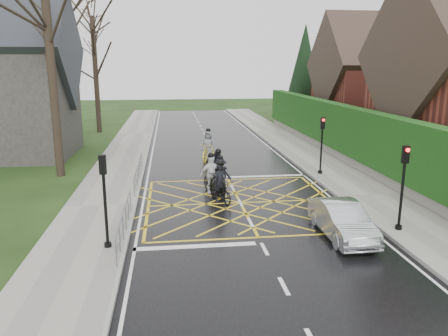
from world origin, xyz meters
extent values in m
plane|color=black|center=(0.00, 0.00, 0.00)|extent=(120.00, 120.00, 0.00)
cube|color=black|center=(0.00, 0.00, 0.01)|extent=(9.00, 80.00, 0.01)
cube|color=gray|center=(6.00, 0.00, 0.07)|extent=(3.00, 80.00, 0.15)
cube|color=gray|center=(-6.00, 0.00, 0.07)|extent=(3.00, 80.00, 0.15)
cube|color=slate|center=(7.75, 6.00, 0.35)|extent=(0.50, 38.00, 0.70)
cube|color=#163D10|center=(7.75, 6.00, 2.10)|extent=(0.90, 38.00, 2.80)
cube|color=maroon|center=(14.75, 18.00, 3.00)|extent=(9.00, 8.00, 6.00)
cube|color=#362820|center=(14.75, 18.00, 5.90)|extent=(9.80, 8.80, 8.80)
cube|color=maroon|center=(17.45, 18.00, 8.50)|extent=(0.70, 0.70, 1.60)
cylinder|color=black|center=(10.75, 26.00, 0.60)|extent=(0.50, 0.50, 1.20)
cone|color=black|center=(10.75, 26.00, 5.00)|extent=(4.60, 4.60, 10.00)
cube|color=#2D2B28|center=(-13.50, 12.00, 3.50)|extent=(8.00, 7.00, 7.00)
cube|color=#26282D|center=(-13.50, 12.00, 6.90)|extent=(8.80, 7.80, 7.80)
cylinder|color=black|center=(-9.00, 6.00, 5.50)|extent=(0.44, 0.44, 11.00)
cylinder|color=black|center=(-10.00, 14.00, 6.00)|extent=(0.44, 0.44, 12.00)
cylinder|color=black|center=(-9.30, 22.00, 5.00)|extent=(0.44, 0.44, 10.00)
cylinder|color=slate|center=(-4.65, -3.50, 1.00)|extent=(0.05, 5.00, 0.05)
cylinder|color=slate|center=(-4.65, -3.50, 0.55)|extent=(0.04, 5.00, 0.04)
cylinder|color=slate|center=(-4.65, -6.00, 0.50)|extent=(0.04, 0.04, 1.00)
cylinder|color=slate|center=(-4.65, -1.00, 0.50)|extent=(0.04, 0.04, 1.00)
cylinder|color=slate|center=(-4.65, 4.00, 1.00)|extent=(0.05, 6.00, 0.05)
cylinder|color=slate|center=(-4.65, 4.00, 0.55)|extent=(0.04, 6.00, 0.04)
cylinder|color=slate|center=(-4.65, 1.00, 0.50)|extent=(0.04, 0.04, 1.00)
cylinder|color=slate|center=(-4.65, 7.00, 0.50)|extent=(0.04, 0.04, 1.00)
cylinder|color=black|center=(5.10, 4.20, 1.50)|extent=(0.10, 0.10, 3.00)
cylinder|color=black|center=(5.10, 4.20, 0.15)|extent=(0.24, 0.24, 0.30)
cube|color=black|center=(5.10, 4.20, 2.90)|extent=(0.22, 0.16, 0.62)
sphere|color=#FF0C0C|center=(5.10, 4.08, 3.08)|extent=(0.14, 0.14, 0.14)
cylinder|color=black|center=(5.10, -4.20, 1.50)|extent=(0.10, 0.10, 3.00)
cylinder|color=black|center=(5.10, -4.20, 0.15)|extent=(0.24, 0.24, 0.30)
cube|color=black|center=(5.10, -4.20, 2.90)|extent=(0.22, 0.16, 0.62)
sphere|color=#FF0C0C|center=(5.10, -4.32, 3.08)|extent=(0.14, 0.14, 0.14)
cylinder|color=black|center=(-5.10, -4.50, 1.50)|extent=(0.10, 0.10, 3.00)
cylinder|color=black|center=(-5.10, -4.50, 0.15)|extent=(0.24, 0.24, 0.30)
cube|color=black|center=(-5.10, -4.50, 2.90)|extent=(0.22, 0.16, 0.62)
sphere|color=#FF0C0C|center=(-5.10, -4.38, 3.08)|extent=(0.14, 0.14, 0.14)
imported|color=black|center=(-0.84, 0.31, 0.50)|extent=(1.30, 2.03, 1.01)
imported|color=black|center=(-0.84, 0.41, 0.86)|extent=(0.73, 0.60, 1.71)
sphere|color=black|center=(-0.84, 0.41, 1.73)|extent=(0.27, 0.27, 0.27)
imported|color=black|center=(-0.71, 2.30, 0.60)|extent=(1.01, 2.08, 1.20)
imported|color=black|center=(-0.71, 2.40, 0.92)|extent=(1.03, 0.88, 1.84)
sphere|color=black|center=(-0.71, 2.40, 1.86)|extent=(0.29, 0.29, 0.29)
imported|color=black|center=(-0.66, 1.82, 0.48)|extent=(0.90, 1.91, 0.96)
imported|color=black|center=(-0.66, 1.92, 0.82)|extent=(1.13, 0.76, 1.63)
sphere|color=black|center=(-0.66, 1.92, 1.65)|extent=(0.26, 0.26, 0.26)
imported|color=black|center=(-1.13, 1.57, 0.59)|extent=(1.03, 2.03, 1.18)
imported|color=silver|center=(-1.13, 1.67, 0.90)|extent=(1.13, 0.69, 1.80)
sphere|color=black|center=(-1.13, 1.67, 1.82)|extent=(0.28, 0.28, 0.28)
imported|color=yellow|center=(-0.60, 8.90, 0.56)|extent=(1.52, 2.24, 1.11)
imported|color=slate|center=(-0.60, 9.00, 0.95)|extent=(1.09, 0.92, 1.89)
sphere|color=black|center=(-0.60, 9.00, 1.91)|extent=(0.30, 0.30, 0.30)
imported|color=silver|center=(2.93, -4.27, 0.62)|extent=(1.33, 3.77, 1.24)
camera|label=1|loc=(-2.98, -18.11, 5.93)|focal=35.00mm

